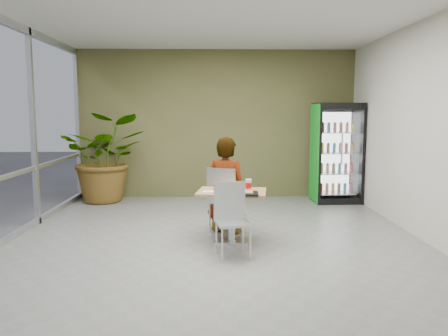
{
  "coord_description": "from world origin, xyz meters",
  "views": [
    {
      "loc": [
        -0.02,
        -6.05,
        1.85
      ],
      "look_at": [
        0.11,
        0.67,
        1.0
      ],
      "focal_mm": 35.0,
      "sensor_mm": 36.0,
      "label": 1
    }
  ],
  "objects_px": {
    "chair_far": "(223,195)",
    "seated_woman": "(226,194)",
    "cafeteria_tray": "(242,193)",
    "chair_near": "(231,213)",
    "potted_plant": "(106,158)",
    "dining_table": "(232,205)",
    "beverage_fridge": "(336,153)",
    "soda_cup": "(248,185)"
  },
  "relations": [
    {
      "from": "dining_table",
      "to": "potted_plant",
      "type": "relative_size",
      "value": 0.56
    },
    {
      "from": "dining_table",
      "to": "chair_far",
      "type": "bearing_deg",
      "value": 102.75
    },
    {
      "from": "soda_cup",
      "to": "chair_near",
      "type": "bearing_deg",
      "value": -113.84
    },
    {
      "from": "seated_woman",
      "to": "cafeteria_tray",
      "type": "distance_m",
      "value": 0.87
    },
    {
      "from": "beverage_fridge",
      "to": "dining_table",
      "type": "bearing_deg",
      "value": -131.03
    },
    {
      "from": "chair_far",
      "to": "seated_woman",
      "type": "xyz_separation_m",
      "value": [
        0.04,
        0.05,
        -0.0
      ]
    },
    {
      "from": "chair_far",
      "to": "chair_near",
      "type": "distance_m",
      "value": 1.07
    },
    {
      "from": "seated_woman",
      "to": "beverage_fridge",
      "type": "relative_size",
      "value": 0.87
    },
    {
      "from": "chair_far",
      "to": "potted_plant",
      "type": "distance_m",
      "value": 3.49
    },
    {
      "from": "seated_woman",
      "to": "soda_cup",
      "type": "distance_m",
      "value": 0.64
    },
    {
      "from": "chair_near",
      "to": "seated_woman",
      "type": "relative_size",
      "value": 0.53
    },
    {
      "from": "dining_table",
      "to": "chair_far",
      "type": "distance_m",
      "value": 0.51
    },
    {
      "from": "chair_far",
      "to": "cafeteria_tray",
      "type": "xyz_separation_m",
      "value": [
        0.24,
        -0.78,
        0.16
      ]
    },
    {
      "from": "soda_cup",
      "to": "potted_plant",
      "type": "xyz_separation_m",
      "value": [
        -2.76,
        2.96,
        0.1
      ]
    },
    {
      "from": "chair_near",
      "to": "soda_cup",
      "type": "distance_m",
      "value": 0.72
    },
    {
      "from": "dining_table",
      "to": "seated_woman",
      "type": "xyz_separation_m",
      "value": [
        -0.07,
        0.54,
        0.06
      ]
    },
    {
      "from": "chair_near",
      "to": "dining_table",
      "type": "bearing_deg",
      "value": 75.86
    },
    {
      "from": "chair_far",
      "to": "beverage_fridge",
      "type": "relative_size",
      "value": 0.5
    },
    {
      "from": "soda_cup",
      "to": "beverage_fridge",
      "type": "distance_m",
      "value": 3.49
    },
    {
      "from": "potted_plant",
      "to": "dining_table",
      "type": "bearing_deg",
      "value": -49.9
    },
    {
      "from": "seated_woman",
      "to": "cafeteria_tray",
      "type": "xyz_separation_m",
      "value": [
        0.2,
        -0.83,
        0.17
      ]
    },
    {
      "from": "chair_far",
      "to": "cafeteria_tray",
      "type": "height_order",
      "value": "chair_far"
    },
    {
      "from": "cafeteria_tray",
      "to": "potted_plant",
      "type": "xyz_separation_m",
      "value": [
        -2.65,
        3.28,
        0.16
      ]
    },
    {
      "from": "seated_woman",
      "to": "potted_plant",
      "type": "height_order",
      "value": "potted_plant"
    },
    {
      "from": "beverage_fridge",
      "to": "cafeteria_tray",
      "type": "bearing_deg",
      "value": -126.84
    },
    {
      "from": "chair_far",
      "to": "soda_cup",
      "type": "xyz_separation_m",
      "value": [
        0.35,
        -0.46,
        0.23
      ]
    },
    {
      "from": "soda_cup",
      "to": "potted_plant",
      "type": "relative_size",
      "value": 0.09
    },
    {
      "from": "potted_plant",
      "to": "seated_woman",
      "type": "bearing_deg",
      "value": -45.05
    },
    {
      "from": "chair_near",
      "to": "seated_woman",
      "type": "xyz_separation_m",
      "value": [
        -0.04,
        1.12,
        0.04
      ]
    },
    {
      "from": "seated_woman",
      "to": "beverage_fridge",
      "type": "bearing_deg",
      "value": -114.16
    },
    {
      "from": "chair_far",
      "to": "potted_plant",
      "type": "relative_size",
      "value": 0.55
    },
    {
      "from": "chair_near",
      "to": "potted_plant",
      "type": "xyz_separation_m",
      "value": [
        -2.49,
        3.57,
        0.36
      ]
    },
    {
      "from": "dining_table",
      "to": "chair_far",
      "type": "xyz_separation_m",
      "value": [
        -0.11,
        0.49,
        0.06
      ]
    },
    {
      "from": "soda_cup",
      "to": "potted_plant",
      "type": "bearing_deg",
      "value": 132.96
    },
    {
      "from": "potted_plant",
      "to": "chair_near",
      "type": "bearing_deg",
      "value": -55.1
    },
    {
      "from": "chair_near",
      "to": "cafeteria_tray",
      "type": "bearing_deg",
      "value": 50.46
    },
    {
      "from": "dining_table",
      "to": "potted_plant",
      "type": "distance_m",
      "value": 3.94
    },
    {
      "from": "soda_cup",
      "to": "beverage_fridge",
      "type": "xyz_separation_m",
      "value": [
        2.04,
        2.82,
        0.2
      ]
    },
    {
      "from": "dining_table",
      "to": "seated_woman",
      "type": "bearing_deg",
      "value": 97.58
    },
    {
      "from": "seated_woman",
      "to": "beverage_fridge",
      "type": "height_order",
      "value": "beverage_fridge"
    },
    {
      "from": "chair_far",
      "to": "dining_table",
      "type": "bearing_deg",
      "value": 124.07
    },
    {
      "from": "dining_table",
      "to": "chair_near",
      "type": "relative_size",
      "value": 1.09
    }
  ]
}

